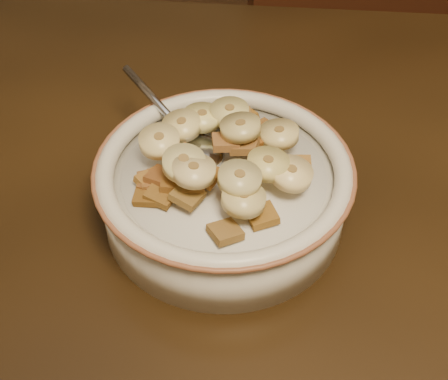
{
  "coord_description": "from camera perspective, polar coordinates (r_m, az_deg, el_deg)",
  "views": [
    {
      "loc": [
        -0.16,
        -0.24,
        1.13
      ],
      "look_at": [
        -0.18,
        0.11,
        0.78
      ],
      "focal_mm": 50.0,
      "sensor_mm": 36.0,
      "label": 1
    }
  ],
  "objects": [
    {
      "name": "chair",
      "position": [
        0.99,
        14.89,
        5.23
      ],
      "size": [
        0.56,
        0.56,
        1.03
      ],
      "primitive_type": "cube",
      "rotation": [
        0.0,
        0.0,
        0.25
      ],
      "color": "#33170C",
      "rests_on": "floor"
    },
    {
      "name": "cereal_bowl",
      "position": [
        0.5,
        0.0,
        -0.58
      ],
      "size": [
        0.19,
        0.19,
        0.05
      ],
      "primitive_type": "cylinder",
      "color": "beige",
      "rests_on": "table"
    },
    {
      "name": "milk",
      "position": [
        0.48,
        0.0,
        1.35
      ],
      "size": [
        0.16,
        0.16,
        0.0
      ],
      "primitive_type": "cylinder",
      "color": "silver",
      "rests_on": "cereal_bowl"
    },
    {
      "name": "spoon",
      "position": [
        0.49,
        -2.18,
        3.65
      ],
      "size": [
        0.06,
        0.06,
        0.01
      ],
      "primitive_type": "ellipsoid",
      "rotation": [
        0.0,
        0.0,
        3.86
      ],
      "color": "#A9AFBF",
      "rests_on": "cereal_bowl"
    },
    {
      "name": "cereal_square_0",
      "position": [
        0.45,
        -3.22,
        0.43
      ],
      "size": [
        0.03,
        0.02,
        0.01
      ],
      "primitive_type": "cube",
      "rotation": [
        -0.23,
        0.1,
        1.81
      ],
      "color": "brown",
      "rests_on": "milk"
    },
    {
      "name": "cereal_square_1",
      "position": [
        0.51,
        -2.93,
        6.04
      ],
      "size": [
        0.02,
        0.02,
        0.01
      ],
      "primitive_type": "cube",
      "rotation": [
        -0.23,
        -0.14,
        1.79
      ],
      "color": "brown",
      "rests_on": "milk"
    },
    {
      "name": "cereal_square_2",
      "position": [
        0.53,
        1.74,
        6.65
      ],
      "size": [
        0.03,
        0.03,
        0.01
      ],
      "primitive_type": "cube",
      "rotation": [
        -0.24,
        0.17,
        2.22
      ],
      "color": "brown",
      "rests_on": "milk"
    },
    {
      "name": "cereal_square_3",
      "position": [
        0.47,
        -6.54,
        0.93
      ],
      "size": [
        0.03,
        0.03,
        0.01
      ],
      "primitive_type": "cube",
      "rotation": [
        -0.09,
        -0.01,
        0.36
      ],
      "color": "brown",
      "rests_on": "milk"
    },
    {
      "name": "cereal_square_4",
      "position": [
        0.44,
        3.5,
        -2.35
      ],
      "size": [
        0.03,
        0.03,
        0.01
      ],
      "primitive_type": "cube",
      "rotation": [
        -0.06,
        -0.1,
        0.37
      ],
      "color": "#905E21",
      "rests_on": "milk"
    },
    {
      "name": "cereal_square_5",
      "position": [
        0.46,
        -5.72,
        1.18
      ],
      "size": [
        0.03,
        0.03,
        0.01
      ],
      "primitive_type": "cube",
      "rotation": [
        -0.04,
        0.16,
        1.16
      ],
      "color": "brown",
      "rests_on": "milk"
    },
    {
      "name": "cereal_square_6",
      "position": [
        0.45,
        -1.76,
        1.38
      ],
      "size": [
        0.03,
        0.03,
        0.01
      ],
      "primitive_type": "cube",
      "rotation": [
        0.01,
        -0.06,
        2.73
      ],
      "color": "brown",
      "rests_on": "milk"
    },
    {
      "name": "cereal_square_7",
      "position": [
        0.49,
        2.09,
        4.92
      ],
      "size": [
        0.03,
        0.03,
        0.01
      ],
      "primitive_type": "cube",
      "rotation": [
        0.21,
        0.15,
        0.54
      ],
      "color": "brown",
      "rests_on": "milk"
    },
    {
      "name": "cereal_square_8",
      "position": [
        0.48,
        2.01,
        4.53
      ],
      "size": [
        0.03,
        0.03,
        0.01
      ],
      "primitive_type": "cube",
      "rotation": [
        0.12,
        -0.01,
        0.6
      ],
      "color": "brown",
      "rests_on": "milk"
    },
    {
      "name": "cereal_square_9",
      "position": [
        0.46,
        -4.54,
        0.7
      ],
      "size": [
        0.02,
        0.02,
        0.01
      ],
      "primitive_type": "cube",
      "rotation": [
        -0.09,
        0.11,
        0.02
      ],
      "color": "brown",
      "rests_on": "milk"
    },
    {
      "name": "cereal_square_10",
      "position": [
        0.51,
        3.72,
        5.47
      ],
      "size": [
        0.03,
        0.03,
        0.01
      ],
      "primitive_type": "cube",
      "rotation": [
        0.04,
        0.09,
        0.83
      ],
      "color": "brown",
      "rests_on": "milk"
    },
    {
      "name": "cereal_square_11",
      "position": [
        0.46,
        -6.35,
        0.67
      ],
      "size": [
        0.02,
        0.02,
        0.01
      ],
      "primitive_type": "cube",
      "rotation": [
        -0.04,
        0.06,
        2.88
      ],
      "color": "brown",
      "rests_on": "milk"
    },
    {
      "name": "cereal_square_12",
      "position": [
        0.47,
        1.92,
        4.09
      ],
      "size": [
        0.02,
        0.02,
        0.01
      ],
      "primitive_type": "cube",
      "rotation": [
        -0.18,
        0.13,
        1.41
      ],
      "color": "brown",
      "rests_on": "milk"
    },
    {
      "name": "cereal_square_13",
      "position": [
        0.51,
        1.82,
        6.15
      ],
      "size": [
        0.03,
        0.03,
        0.01
      ],
      "primitive_type": "cube",
      "rotation": [
        0.18,
        -0.05,
        2.06
      ],
      "color": "brown",
      "rests_on": "milk"
    },
    {
      "name": "cereal_square_14",
      "position": [
        0.45,
        1.06,
        0.73
      ],
      "size": [
        0.03,
        0.03,
        0.01
      ],
      "primitive_type": "cube",
      "rotation": [
        -0.16,
        -0.17,
        2.1
      ],
      "color": "olive",
      "rests_on": "milk"
    },
    {
      "name": "cereal_square_15",
      "position": [
        0.45,
        -3.37,
        -0.5
      ],
      "size": [
        0.03,
        0.03,
        0.01
      ],
      "primitive_type": "cube",
      "rotation": [
        0.14,
        0.1,
        1.11
      ],
      "color": "brown",
      "rests_on": "milk"
    },
    {
      "name": "cereal_square_16",
      "position": [
        0.46,
        -5.73,
        -0.36
      ],
      "size": [
        0.03,
        0.03,
        0.01
      ],
      "primitive_type": "cube",
      "rotation": [
        -0.04,
        -0.15,
        2.76
      ],
      "color": "brown",
      "rests_on": "milk"
    },
    {
      "name": "cereal_square_17",
      "position": [
        0.46,
        -6.92,
        -0.39
      ],
      "size": [
        0.02,
        0.02,
        0.01
      ],
      "primitive_type": "cube",
      "rotation": [
        -0.12,
        -0.1,
        1.49
      ],
      "color": "brown",
      "rests_on": "milk"
    },
    {
      "name": "cereal_square_18",
      "position": [
        0.52,
        -0.42,
        6.7
      ],
      "size": [
        0.03,
        0.03,
        0.01
      ],
      "primitive_type": "cube",
      "rotation": [
        0.15,
        -0.09,
        1.22
      ],
      "color": "brown",
      "rests_on": "milk"
    },
    {
      "name": "cereal_square_19",
      "position": [
        0.52,
        1.52,
        6.57
      ],
      "size": [
        0.02,
        0.02,
        0.01
      ],
      "primitive_type": "cube",
      "rotation": [
        -0.25,
        0.08,
        1.71
      ],
      "color": "olive",
      "rests_on": "milk"
    },
    {
      "name": "cereal_square_20",
      "position": [
        0.47,
        0.15,
        4.4
      ],
      "size": [
        0.02,
        0.02,
        0.01
      ],
      "primitive_type": "cube",
      "rotation": [
        -0.15,
        0.03,
        0.13
      ],
      "color": "brown",
      "rests_on": "milk"
    },
    {
      "name": "cereal_square_21",
      "position": [
        0.48,
        6.78,
        2.08
      ],
      "size": [
        0.02,
        0.02,
        0.01
      ],
      "primitive_type": "cube",
      "rotation": [
        -0.02,
        -0.14,
        1.61
      ],
      "color": "brown",
      "rests_on": "milk"
    },
    {
      "name": "cereal_square_22",
      "position": [
        0.43,
        0.12,
        -3.85
      ],
      "size": [
        0.03,
        0.03,
        0.01
      ],
      "primitive_type": "cube",
      "rotation": [
        0.13,
        0.12,
        2.13
      ],
      "color": "brown",
      "rests_on": "milk"
    },
    {
      "name": "cereal_square_23",
      "position": [
        0.47,
        -4.06,
        2.98
      ],
      "size": [
        0.03,
        0.03,
        0.01
      ],
      "primitive_type": "cube",
      "rotation": [
        -0.21,
        0.04,
        2.08
      ],
      "color": "brown",
      "rests_on": "milk"
    },
    {
      "name": "cereal_square_24",
      "position": [
        0.47,
        -6.58,
        0.76
      ],
      "size": [
        0.03,
        0.03,
        0.01
      ],
      "primitive_type": "cube",
      "rotation": [
        0.17,
        -0.17,
        2.39
      ],
      "color": "olive",
      "rests_on": "milk"
    },
    {
      "name": "banana_slice_0",
      "position": [
        0.45,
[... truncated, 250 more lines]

